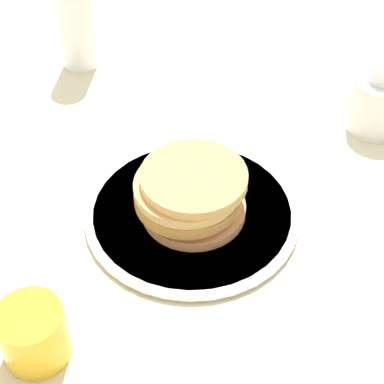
% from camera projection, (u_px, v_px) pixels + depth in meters
% --- Properties ---
extents(ground_plane, '(4.00, 4.00, 0.00)m').
position_uv_depth(ground_plane, '(171.00, 223.00, 0.88)').
color(ground_plane, beige).
extents(plate, '(0.30, 0.30, 0.01)m').
position_uv_depth(plate, '(192.00, 212.00, 0.89)').
color(plate, white).
rests_on(plate, ground_plane).
extents(pancake_stack, '(0.16, 0.15, 0.07)m').
position_uv_depth(pancake_stack, '(190.00, 193.00, 0.86)').
color(pancake_stack, tan).
rests_on(pancake_stack, plate).
extents(juice_glass, '(0.08, 0.08, 0.07)m').
position_uv_depth(juice_glass, '(33.00, 334.00, 0.71)').
color(juice_glass, yellow).
rests_on(juice_glass, ground_plane).
extents(cream_jug, '(0.09, 0.09, 0.11)m').
position_uv_depth(cream_jug, '(379.00, 102.00, 1.00)').
color(cream_jug, white).
rests_on(cream_jug, ground_plane).
extents(water_bottle_mid, '(0.06, 0.06, 0.23)m').
position_uv_depth(water_bottle_mid, '(74.00, 9.00, 1.08)').
color(water_bottle_mid, white).
rests_on(water_bottle_mid, ground_plane).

